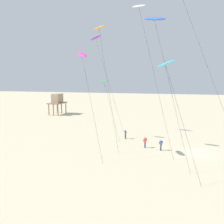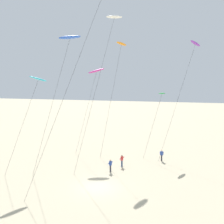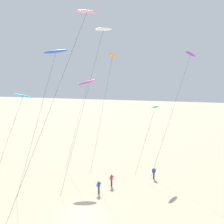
{
  "view_description": "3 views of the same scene",
  "coord_description": "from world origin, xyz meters",
  "px_view_note": "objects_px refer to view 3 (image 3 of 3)",
  "views": [
    {
      "loc": [
        -39.84,
        1.67,
        10.9
      ],
      "look_at": [
        -0.96,
        12.34,
        5.58
      ],
      "focal_mm": 43.91,
      "sensor_mm": 36.0,
      "label": 1
    },
    {
      "loc": [
        9.34,
        -25.49,
        11.69
      ],
      "look_at": [
        -1.11,
        9.17,
        7.46
      ],
      "focal_mm": 40.41,
      "sensor_mm": 36.0,
      "label": 2
    },
    {
      "loc": [
        10.17,
        -22.49,
        14.48
      ],
      "look_at": [
        -0.67,
        12.61,
        9.32
      ],
      "focal_mm": 39.75,
      "sensor_mm": 36.0,
      "label": 3
    }
  ],
  "objects_px": {
    "kite_white": "(103,31)",
    "kite_flyer_middle": "(154,173)",
    "kite_flyer_furthest": "(112,180)",
    "kite_magenta": "(87,83)",
    "kite_orange": "(112,57)",
    "kite_blue": "(56,52)",
    "kite_purple": "(190,55)",
    "kite_cyan": "(22,97)",
    "kite_green": "(155,108)",
    "kite_flyer_nearest": "(99,187)",
    "kite_pink": "(86,14)"
  },
  "relations": [
    {
      "from": "kite_white",
      "to": "kite_flyer_middle",
      "type": "height_order",
      "value": "kite_white"
    },
    {
      "from": "kite_flyer_middle",
      "to": "kite_flyer_furthest",
      "type": "xyz_separation_m",
      "value": [
        -5.07,
        -4.18,
        0.0
      ]
    },
    {
      "from": "kite_magenta",
      "to": "kite_white",
      "type": "distance_m",
      "value": 10.66
    },
    {
      "from": "kite_magenta",
      "to": "kite_orange",
      "type": "xyz_separation_m",
      "value": [
        4.58,
        -0.92,
        3.95
      ]
    },
    {
      "from": "kite_blue",
      "to": "kite_flyer_middle",
      "type": "xyz_separation_m",
      "value": [
        11.78,
        6.07,
        -16.7
      ]
    },
    {
      "from": "kite_magenta",
      "to": "kite_flyer_furthest",
      "type": "xyz_separation_m",
      "value": [
        6.49,
        -7.52,
        -12.73
      ]
    },
    {
      "from": "kite_purple",
      "to": "kite_cyan",
      "type": "height_order",
      "value": "kite_purple"
    },
    {
      "from": "kite_green",
      "to": "kite_flyer_nearest",
      "type": "distance_m",
      "value": 14.72
    },
    {
      "from": "kite_orange",
      "to": "kite_flyer_middle",
      "type": "bearing_deg",
      "value": -19.11
    },
    {
      "from": "kite_white",
      "to": "kite_pink",
      "type": "distance_m",
      "value": 5.94
    },
    {
      "from": "kite_orange",
      "to": "kite_flyer_nearest",
      "type": "relative_size",
      "value": 10.89
    },
    {
      "from": "kite_purple",
      "to": "kite_magenta",
      "type": "bearing_deg",
      "value": -167.67
    },
    {
      "from": "kite_pink",
      "to": "kite_flyer_nearest",
      "type": "height_order",
      "value": "kite_pink"
    },
    {
      "from": "kite_purple",
      "to": "kite_pink",
      "type": "bearing_deg",
      "value": -123.67
    },
    {
      "from": "kite_white",
      "to": "kite_purple",
      "type": "xyz_separation_m",
      "value": [
        10.83,
        10.08,
        -2.42
      ]
    },
    {
      "from": "kite_magenta",
      "to": "kite_pink",
      "type": "xyz_separation_m",
      "value": [
        5.24,
        -12.5,
        7.45
      ]
    },
    {
      "from": "kite_orange",
      "to": "kite_flyer_furthest",
      "type": "xyz_separation_m",
      "value": [
        1.91,
        -6.6,
        -16.68
      ]
    },
    {
      "from": "kite_green",
      "to": "kite_orange",
      "type": "relative_size",
      "value": 0.56
    },
    {
      "from": "kite_blue",
      "to": "kite_purple",
      "type": "relative_size",
      "value": 0.98
    },
    {
      "from": "kite_blue",
      "to": "kite_purple",
      "type": "height_order",
      "value": "kite_purple"
    },
    {
      "from": "kite_green",
      "to": "kite_magenta",
      "type": "relative_size",
      "value": 0.71
    },
    {
      "from": "kite_cyan",
      "to": "kite_flyer_furthest",
      "type": "height_order",
      "value": "kite_cyan"
    },
    {
      "from": "kite_pink",
      "to": "kite_flyer_furthest",
      "type": "bearing_deg",
      "value": 75.89
    },
    {
      "from": "kite_cyan",
      "to": "kite_flyer_middle",
      "type": "relative_size",
      "value": 7.58
    },
    {
      "from": "kite_blue",
      "to": "kite_flyer_middle",
      "type": "bearing_deg",
      "value": 27.25
    },
    {
      "from": "kite_white",
      "to": "kite_pink",
      "type": "bearing_deg",
      "value": -88.06
    },
    {
      "from": "kite_orange",
      "to": "kite_cyan",
      "type": "relative_size",
      "value": 1.44
    },
    {
      "from": "kite_orange",
      "to": "kite_flyer_nearest",
      "type": "xyz_separation_m",
      "value": [
        1.0,
        -9.07,
        -16.68
      ]
    },
    {
      "from": "kite_green",
      "to": "kite_flyer_middle",
      "type": "xyz_separation_m",
      "value": [
        0.54,
        -3.7,
        -8.95
      ]
    },
    {
      "from": "kite_cyan",
      "to": "kite_flyer_nearest",
      "type": "bearing_deg",
      "value": 6.98
    },
    {
      "from": "kite_pink",
      "to": "kite_green",
      "type": "bearing_deg",
      "value": 65.8
    },
    {
      "from": "kite_blue",
      "to": "kite_flyer_nearest",
      "type": "bearing_deg",
      "value": -5.74
    },
    {
      "from": "kite_blue",
      "to": "kite_orange",
      "type": "bearing_deg",
      "value": 60.48
    },
    {
      "from": "kite_magenta",
      "to": "kite_orange",
      "type": "bearing_deg",
      "value": -11.38
    },
    {
      "from": "kite_cyan",
      "to": "kite_flyer_furthest",
      "type": "distance_m",
      "value": 15.83
    },
    {
      "from": "kite_flyer_furthest",
      "to": "kite_magenta",
      "type": "bearing_deg",
      "value": 130.8
    },
    {
      "from": "kite_blue",
      "to": "kite_flyer_furthest",
      "type": "bearing_deg",
      "value": 15.73
    },
    {
      "from": "kite_green",
      "to": "kite_purple",
      "type": "bearing_deg",
      "value": 32.63
    },
    {
      "from": "kite_orange",
      "to": "kite_blue",
      "type": "relative_size",
      "value": 1.0
    },
    {
      "from": "kite_magenta",
      "to": "kite_orange",
      "type": "height_order",
      "value": "kite_orange"
    },
    {
      "from": "kite_green",
      "to": "kite_flyer_middle",
      "type": "relative_size",
      "value": 6.05
    },
    {
      "from": "kite_white",
      "to": "kite_flyer_nearest",
      "type": "xyz_separation_m",
      "value": [
        0.54,
        -3.38,
        -19.41
      ]
    },
    {
      "from": "kite_pink",
      "to": "kite_flyer_middle",
      "type": "bearing_deg",
      "value": 55.39
    },
    {
      "from": "kite_orange",
      "to": "kite_cyan",
      "type": "bearing_deg",
      "value": -130.33
    },
    {
      "from": "kite_green",
      "to": "kite_cyan",
      "type": "distance_m",
      "value": 19.17
    },
    {
      "from": "kite_magenta",
      "to": "kite_cyan",
      "type": "relative_size",
      "value": 1.13
    },
    {
      "from": "kite_cyan",
      "to": "kite_flyer_furthest",
      "type": "bearing_deg",
      "value": 19.03
    },
    {
      "from": "kite_green",
      "to": "kite_pink",
      "type": "relative_size",
      "value": 0.47
    },
    {
      "from": "kite_white",
      "to": "kite_flyer_furthest",
      "type": "xyz_separation_m",
      "value": [
        1.45,
        -0.91,
        -19.41
      ]
    },
    {
      "from": "kite_white",
      "to": "kite_flyer_furthest",
      "type": "height_order",
      "value": "kite_white"
    }
  ]
}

